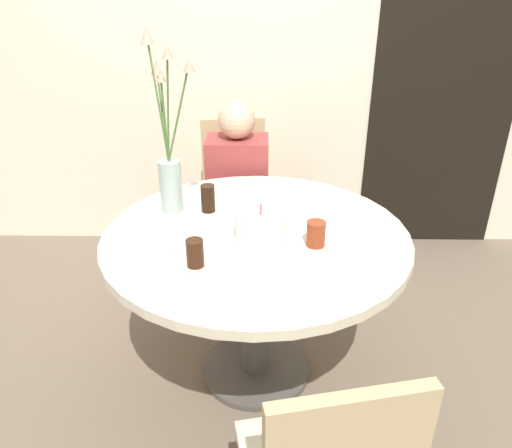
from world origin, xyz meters
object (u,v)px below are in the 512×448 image
object	(u,v)px
drink_glass_0	(208,198)
drink_glass_2	(195,253)
chair_near_front	(236,188)
birthday_cake	(261,226)
side_plate	(199,243)
person_boy	(238,203)
flower_vase	(169,156)
drink_glass_1	(316,234)

from	to	relation	value
drink_glass_0	drink_glass_2	size ratio (longest dim) A/B	1.18
chair_near_front	birthday_cake	world-z (taller)	chair_near_front
side_plate	person_boy	world-z (taller)	person_boy
birthday_cake	drink_glass_0	xyz separation A→B (m)	(-0.23, 0.25, 0.01)
flower_vase	chair_near_front	bearing A→B (deg)	72.40
drink_glass_2	chair_near_front	bearing A→B (deg)	86.33
chair_near_front	drink_glass_2	distance (m)	1.25
drink_glass_2	birthday_cake	bearing A→B (deg)	41.73
chair_near_front	birthday_cake	size ratio (longest dim) A/B	4.59
drink_glass_0	drink_glass_1	xyz separation A→B (m)	(0.45, -0.30, -0.01)
birthday_cake	drink_glass_1	xyz separation A→B (m)	(0.21, -0.05, -0.00)
chair_near_front	flower_vase	world-z (taller)	flower_vase
flower_vase	person_boy	xyz separation A→B (m)	(0.26, 0.59, -0.49)
birthday_cake	person_boy	world-z (taller)	person_boy
chair_near_front	drink_glass_2	bearing A→B (deg)	-101.85
side_plate	birthday_cake	bearing A→B (deg)	12.53
side_plate	person_boy	bearing A→B (deg)	83.31
drink_glass_1	drink_glass_2	size ratio (longest dim) A/B	0.96
chair_near_front	side_plate	size ratio (longest dim) A/B	4.56
drink_glass_1	drink_glass_2	xyz separation A→B (m)	(-0.45, -0.16, 0.00)
drink_glass_2	person_boy	xyz separation A→B (m)	(0.10, 1.06, -0.29)
chair_near_front	birthday_cake	bearing A→B (deg)	-89.28
birthday_cake	drink_glass_2	xyz separation A→B (m)	(-0.24, -0.21, -0.00)
birthday_cake	side_plate	xyz separation A→B (m)	(-0.24, -0.05, -0.05)
drink_glass_2	side_plate	bearing A→B (deg)	91.89
chair_near_front	person_boy	size ratio (longest dim) A/B	0.85
side_plate	drink_glass_0	bearing A→B (deg)	88.87
chair_near_front	drink_glass_0	world-z (taller)	chair_near_front
flower_vase	side_plate	xyz separation A→B (m)	(0.15, -0.31, -0.25)
drink_glass_0	drink_glass_1	world-z (taller)	drink_glass_0
birthday_cake	side_plate	distance (m)	0.25
drink_glass_0	flower_vase	bearing A→B (deg)	177.25
chair_near_front	drink_glass_1	world-z (taller)	chair_near_front
chair_near_front	side_plate	xyz separation A→B (m)	(-0.08, -1.06, 0.22)
birthday_cake	drink_glass_1	size ratio (longest dim) A/B	2.04
chair_near_front	drink_glass_0	size ratio (longest dim) A/B	7.68
flower_vase	drink_glass_2	distance (m)	0.53
chair_near_front	birthday_cake	xyz separation A→B (m)	(0.16, -1.00, 0.27)
chair_near_front	drink_glass_1	bearing A→B (deg)	-78.86
chair_near_front	side_plate	distance (m)	1.08
drink_glass_0	drink_glass_2	xyz separation A→B (m)	(-0.00, -0.46, -0.01)
flower_vase	side_plate	distance (m)	0.43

